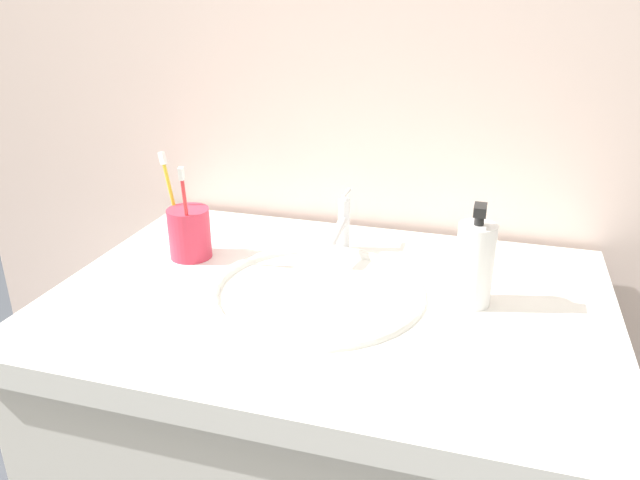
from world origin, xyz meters
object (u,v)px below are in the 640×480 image
Objects in this scene: toothbrush_yellow at (172,196)px; soap_dispenser at (475,263)px; toothbrush_cup at (190,233)px; toothbrush_red at (186,209)px; faucet at (342,226)px.

soap_dispenser is at bearing -5.36° from toothbrush_yellow.
toothbrush_cup is at bearing -20.79° from toothbrush_yellow.
toothbrush_red is 0.54m from soap_dispenser.
faucet is 1.45× the size of toothbrush_cup.
toothbrush_yellow is 1.05× the size of toothbrush_red.
faucet is at bearing 20.29° from toothbrush_cup.
toothbrush_yellow is at bearing 174.64° from soap_dispenser.
toothbrush_yellow reaches higher than faucet.
toothbrush_red reaches higher than toothbrush_cup.
toothbrush_yellow reaches higher than toothbrush_red.
toothbrush_yellow is (-0.33, -0.09, 0.06)m from faucet.
faucet reaches higher than toothbrush_cup.
toothbrush_cup is at bearing -159.71° from faucet.
toothbrush_yellow is 0.60m from soap_dispenser.
faucet is 0.80× the size of soap_dispenser.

